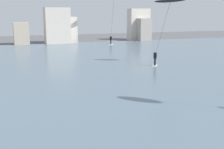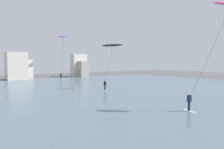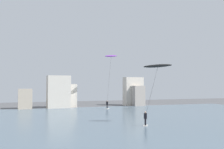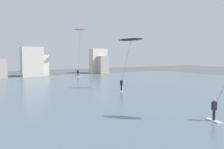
% 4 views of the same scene
% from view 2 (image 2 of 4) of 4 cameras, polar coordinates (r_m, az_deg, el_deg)
% --- Properties ---
extents(water_bay, '(84.00, 52.00, 0.10)m').
position_cam_2_polar(water_bay, '(29.91, -18.12, -5.27)').
color(water_bay, slate).
rests_on(water_bay, ground).
extents(far_shore_buildings, '(37.37, 4.68, 6.76)m').
position_cam_2_polar(far_shore_buildings, '(57.37, -21.12, 1.55)').
color(far_shore_buildings, '#A89E93').
rests_on(far_shore_buildings, ground).
extents(kitesurfer_purple, '(3.83, 3.57, 11.07)m').
position_cam_2_polar(kitesurfer_purple, '(55.07, -13.10, 9.11)').
color(kitesurfer_purple, silver).
rests_on(kitesurfer_purple, water_bay).
extents(kitesurfer_black, '(4.53, 2.78, 7.33)m').
position_cam_2_polar(kitesurfer_black, '(33.75, -0.01, 7.04)').
color(kitesurfer_black, silver).
rests_on(kitesurfer_black, water_bay).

